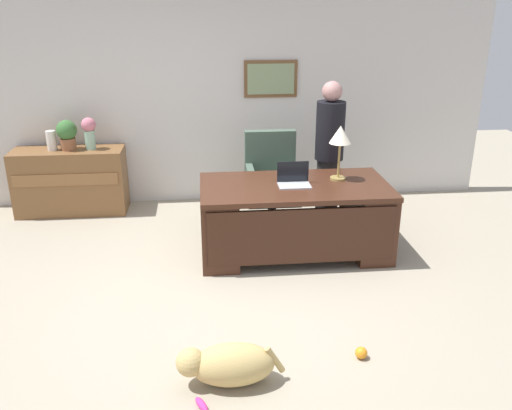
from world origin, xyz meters
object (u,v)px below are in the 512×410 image
object	(u,v)px
dog_toy_bone	(198,360)
dog_toy_plush	(202,405)
person_standing	(329,154)
dog_toy_ball	(361,353)
desk	(295,217)
vase_empty	(51,141)
armchair	(271,182)
laptop	(294,179)
credenza	(71,181)
dog_lying	(228,364)
desk_lamp	(340,138)
vase_with_flowers	(89,131)
potted_plant	(67,134)

from	to	relation	value
dog_toy_bone	dog_toy_plush	world-z (taller)	same
person_standing	dog_toy_ball	distance (m)	2.68
desk	dog_toy_plush	distance (m)	2.45
person_standing	vase_empty	size ratio (longest dim) A/B	7.12
dog_toy_bone	dog_toy_ball	bearing A→B (deg)	-3.03
armchair	laptop	size ratio (longest dim) A/B	3.29
dog_toy_bone	vase_empty	bearing A→B (deg)	118.22
desk	armchair	size ratio (longest dim) A/B	1.81
laptop	credenza	bearing A→B (deg)	150.88
desk	laptop	world-z (taller)	laptop
person_standing	dog_lying	xyz separation A→B (m)	(-1.29, -2.71, -0.71)
laptop	desk_lamp	xyz separation A→B (m)	(0.49, 0.12, 0.38)
laptop	dog_toy_bone	xyz separation A→B (m)	(-0.99, -1.77, -0.78)
credenza	dog_toy_ball	size ratio (longest dim) A/B	14.43
desk	desk_lamp	world-z (taller)	desk_lamp
armchair	dog_toy_ball	size ratio (longest dim) A/B	11.53
person_standing	laptop	size ratio (longest dim) A/B	5.22
laptop	vase_empty	world-z (taller)	vase_empty
desk_lamp	vase_empty	world-z (taller)	desk_lamp
person_standing	dog_toy_ball	bearing A→B (deg)	-96.70
laptop	dog_toy_bone	bearing A→B (deg)	-119.17
vase_with_flowers	laptop	bearing A→B (deg)	-32.16
armchair	laptop	world-z (taller)	armchair
dog_toy_ball	dog_toy_plush	distance (m)	1.25
person_standing	vase_with_flowers	xyz separation A→B (m)	(-2.76, 0.71, 0.16)
person_standing	armchair	bearing A→B (deg)	161.45
vase_empty	desk	bearing A→B (deg)	-27.92
dog_lying	dog_toy_bone	xyz separation A→B (m)	(-0.21, 0.24, -0.13)
potted_plant	dog_toy_ball	size ratio (longest dim) A/B	3.94
desk	credenza	bearing A→B (deg)	150.60
vase_empty	dog_toy_bone	size ratio (longest dim) A/B	1.38
desk	vase_empty	xyz separation A→B (m)	(-2.71, 1.43, 0.51)
person_standing	potted_plant	distance (m)	3.10
potted_plant	dog_toy_ball	bearing A→B (deg)	-49.97
desk_lamp	dog_toy_bone	xyz separation A→B (m)	(-1.47, -1.89, -1.16)
laptop	vase_empty	xyz separation A→B (m)	(-2.69, 1.41, 0.11)
desk_lamp	armchair	bearing A→B (deg)	127.03
desk_lamp	vase_with_flowers	size ratio (longest dim) A/B	1.47
desk_lamp	vase_empty	size ratio (longest dim) A/B	2.41
dog_lying	dog_toy_ball	size ratio (longest dim) A/B	8.23
desk	vase_empty	distance (m)	3.11
desk_lamp	dog_toy_bone	world-z (taller)	desk_lamp
credenza	dog_toy_ball	bearing A→B (deg)	-49.69
dog_lying	armchair	bearing A→B (deg)	77.07
dog_toy_bone	dog_toy_plush	xyz separation A→B (m)	(0.03, -0.47, 0.00)
desk_lamp	vase_empty	bearing A→B (deg)	157.99
dog_lying	desk_lamp	xyz separation A→B (m)	(1.26, 2.13, 1.03)
vase_with_flowers	vase_empty	xyz separation A→B (m)	(-0.45, 0.00, -0.11)
dog_lying	dog_toy_ball	xyz separation A→B (m)	(1.00, 0.18, -0.11)
credenza	dog_lying	size ratio (longest dim) A/B	1.75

